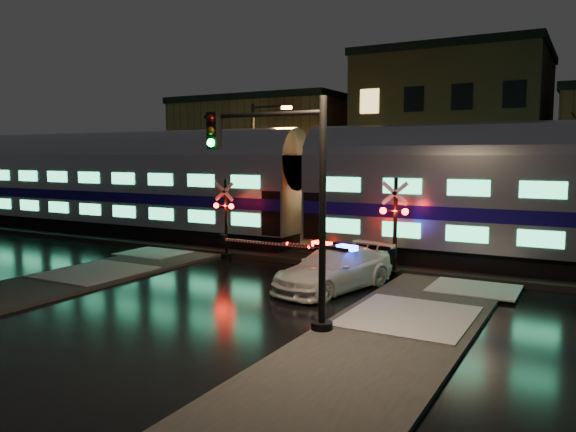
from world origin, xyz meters
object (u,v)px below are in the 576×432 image
object	(u,v)px
police_car	(334,269)
streetlight	(257,161)
crossing_signal_right	(385,237)
crossing_signal_left	(231,228)
traffic_light	(289,208)

from	to	relation	value
police_car	streetlight	xyz separation A→B (m)	(-9.25, 9.61, 3.71)
crossing_signal_right	streetlight	xyz separation A→B (m)	(-10.14, 6.70, 2.85)
crossing_signal_left	streetlight	xyz separation A→B (m)	(-2.78, 6.70, 2.94)
police_car	streetlight	size ratio (longest dim) A/B	0.73
crossing_signal_left	crossing_signal_right	bearing A→B (deg)	0.04
crossing_signal_left	traffic_light	world-z (taller)	traffic_light
crossing_signal_right	traffic_light	distance (m)	7.85
police_car	crossing_signal_right	distance (m)	3.17
crossing_signal_left	streetlight	distance (m)	7.83
crossing_signal_left	streetlight	bearing A→B (deg)	112.54
police_car	traffic_light	xyz separation A→B (m)	(0.75, -4.74, 2.63)
traffic_light	crossing_signal_right	bearing A→B (deg)	100.92
traffic_light	streetlight	size ratio (longest dim) A/B	0.82
police_car	traffic_light	distance (m)	5.47
crossing_signal_right	crossing_signal_left	distance (m)	7.36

